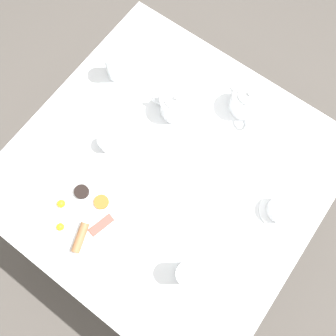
{
  "coord_description": "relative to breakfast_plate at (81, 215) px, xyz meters",
  "views": [
    {
      "loc": [
        -0.27,
        -0.2,
        1.91
      ],
      "look_at": [
        0.0,
        0.0,
        0.76
      ],
      "focal_mm": 35.0,
      "sensor_mm": 36.0,
      "label": 1
    }
  ],
  "objects": [
    {
      "name": "knife_by_plate",
      "position": [
        0.5,
        -0.38,
        -0.01
      ],
      "size": [
        0.19,
        0.08,
        0.0
      ],
      "rotation": [
        0.0,
        0.0,
        5.08
      ],
      "color": "silver",
      "rests_on": "table"
    },
    {
      "name": "breakfast_plate",
      "position": [
        0.0,
        0.0,
        0.0
      ],
      "size": [
        0.31,
        0.31,
        0.04
      ],
      "color": "white",
      "rests_on": "table"
    },
    {
      "name": "teapot_far",
      "position": [
        0.53,
        -0.03,
        0.04
      ],
      "size": [
        0.12,
        0.2,
        0.12
      ],
      "rotation": [
        0.0,
        0.0,
        5.01
      ],
      "color": "white",
      "rests_on": "table"
    },
    {
      "name": "fork_by_plate",
      "position": [
        0.09,
        0.28,
        -0.01
      ],
      "size": [
        0.18,
        0.03,
        0.0
      ],
      "rotation": [
        0.0,
        0.0,
        1.63
      ],
      "color": "silver",
      "rests_on": "table"
    },
    {
      "name": "water_glass_tall",
      "position": [
        0.52,
        0.26,
        0.06
      ],
      "size": [
        0.07,
        0.07,
        0.13
      ],
      "color": "white",
      "rests_on": "table"
    },
    {
      "name": "table",
      "position": [
        0.32,
        -0.15,
        -0.07
      ],
      "size": [
        1.09,
        1.11,
        0.74
      ],
      "color": "silver",
      "rests_on": "ground_plane"
    },
    {
      "name": "creamer_jug",
      "position": [
        0.27,
        0.09,
        0.02
      ],
      "size": [
        0.09,
        0.06,
        0.06
      ],
      "color": "white",
      "rests_on": "table"
    },
    {
      "name": "teacup_with_saucer_left",
      "position": [
        0.43,
        -0.56,
        0.02
      ],
      "size": [
        0.14,
        0.14,
        0.06
      ],
      "color": "white",
      "rests_on": "table"
    },
    {
      "name": "napkin_folded",
      "position": [
        0.31,
        -0.14,
        -0.0
      ],
      "size": [
        0.1,
        0.15,
        0.01
      ],
      "rotation": [
        0.0,
        0.0,
        4.88
      ],
      "color": "white",
      "rests_on": "table"
    },
    {
      "name": "water_glass_short",
      "position": [
        0.06,
        -0.41,
        0.05
      ],
      "size": [
        0.07,
        0.07,
        0.11
      ],
      "color": "white",
      "rests_on": "table"
    },
    {
      "name": "teapot_near",
      "position": [
        0.71,
        -0.24,
        0.04
      ],
      "size": [
        0.16,
        0.15,
        0.12
      ],
      "rotation": [
        0.0,
        0.0,
        0.73
      ],
      "color": "white",
      "rests_on": "table"
    },
    {
      "name": "ground_plane",
      "position": [
        0.32,
        -0.15,
        -0.75
      ],
      "size": [
        8.0,
        8.0,
        0.0
      ],
      "primitive_type": "plane",
      "color": "#4C4742"
    }
  ]
}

